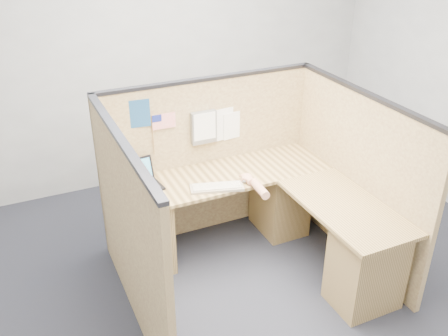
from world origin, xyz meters
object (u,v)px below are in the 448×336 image
keyboard (217,187)px  mouse (247,179)px  laptop (142,180)px  l_desk (261,224)px

keyboard → mouse: 0.28m
mouse → keyboard: bearing=180.0°
laptop → l_desk: bearing=-36.9°
keyboard → mouse: size_ratio=4.30×
laptop → mouse: size_ratio=2.96×
l_desk → mouse: (-0.05, 0.19, 0.36)m
keyboard → mouse: mouse is taller
laptop → keyboard: 0.64m
l_desk → keyboard: 0.52m
laptop → keyboard: laptop is taller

